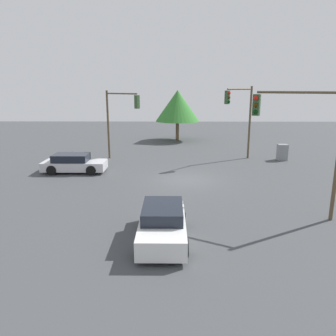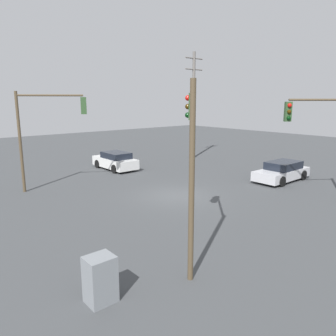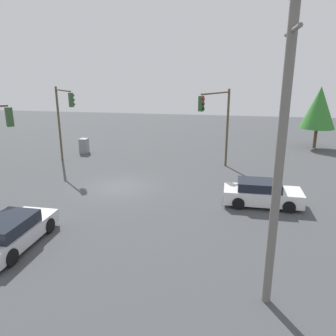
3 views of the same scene
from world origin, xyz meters
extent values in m
plane|color=#424447|center=(0.00, 0.00, 0.00)|extent=(80.00, 80.00, 0.00)
cube|color=silver|center=(8.27, -2.12, 0.52)|extent=(4.63, 1.91, 0.65)
cube|color=black|center=(8.50, -2.12, 1.11)|extent=(2.54, 1.68, 0.54)
cylinder|color=black|center=(6.83, -3.03, 0.36)|extent=(0.71, 0.22, 0.71)
cylinder|color=black|center=(6.83, -1.22, 0.36)|extent=(0.71, 0.22, 0.71)
cylinder|color=black|center=(9.70, -3.03, 0.36)|extent=(0.71, 0.22, 0.71)
cylinder|color=black|center=(9.70, -1.22, 0.36)|extent=(0.71, 0.22, 0.71)
cube|color=silver|center=(1.38, 9.13, 0.57)|extent=(1.87, 4.39, 0.76)
cube|color=black|center=(1.38, 8.91, 1.20)|extent=(1.65, 2.42, 0.50)
cylinder|color=black|center=(0.49, 10.49, 0.35)|extent=(0.22, 0.70, 0.70)
cylinder|color=black|center=(2.27, 10.49, 0.35)|extent=(0.22, 0.70, 0.70)
cylinder|color=black|center=(0.49, 7.77, 0.35)|extent=(0.22, 0.70, 0.70)
cylinder|color=black|center=(2.27, 7.77, 0.35)|extent=(0.22, 0.70, 0.70)
cylinder|color=brown|center=(6.59, -7.17, 2.98)|extent=(0.18, 0.18, 5.95)
cylinder|color=brown|center=(5.18, -6.01, 5.70)|extent=(2.91, 2.41, 0.12)
cube|color=#2D4C28|center=(3.76, -4.85, 5.08)|extent=(0.44, 0.43, 1.05)
sphere|color=red|center=(3.65, -4.98, 5.41)|extent=(0.22, 0.22, 0.22)
sphere|color=#392605|center=(3.65, -4.98, 5.08)|extent=(0.22, 0.22, 0.22)
sphere|color=black|center=(3.65, -4.98, 4.74)|extent=(0.22, 0.22, 0.22)
cylinder|color=brown|center=(-4.93, 5.95, 5.97)|extent=(3.48, 1.95, 0.12)
cube|color=#2D4C28|center=(-3.22, 5.03, 5.34)|extent=(0.43, 0.41, 1.05)
sphere|color=red|center=(-3.14, 5.19, 5.68)|extent=(0.22, 0.22, 0.22)
sphere|color=#392605|center=(-3.14, 5.19, 5.34)|extent=(0.22, 0.22, 0.22)
sphere|color=black|center=(-3.14, 5.19, 5.01)|extent=(0.22, 0.22, 0.22)
cylinder|color=brown|center=(-5.88, -7.32, 3.16)|extent=(0.18, 0.18, 6.31)
cylinder|color=brown|center=(-4.63, -6.04, 6.06)|extent=(2.58, 2.64, 0.12)
cube|color=#2D4C28|center=(-3.39, -4.76, 5.44)|extent=(0.44, 0.44, 1.05)
sphere|color=red|center=(-3.51, -4.64, 5.78)|extent=(0.22, 0.22, 0.22)
sphere|color=#392605|center=(-3.51, -4.64, 5.44)|extent=(0.22, 0.22, 0.22)
sphere|color=black|center=(-3.51, -4.64, 5.10)|extent=(0.22, 0.22, 0.22)
cube|color=gray|center=(-8.68, -6.52, 0.70)|extent=(0.81, 0.70, 1.39)
cylinder|color=brown|center=(0.30, -17.48, 1.15)|extent=(0.39, 0.39, 2.30)
cone|color=#337A2D|center=(0.30, -17.48, 4.11)|extent=(5.19, 5.19, 3.62)
camera|label=1|loc=(1.03, 21.66, 6.18)|focal=35.00mm
camera|label=2|loc=(-12.71, -14.21, 5.71)|focal=35.00mm
camera|label=3|loc=(19.82, 7.08, 7.43)|focal=35.00mm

